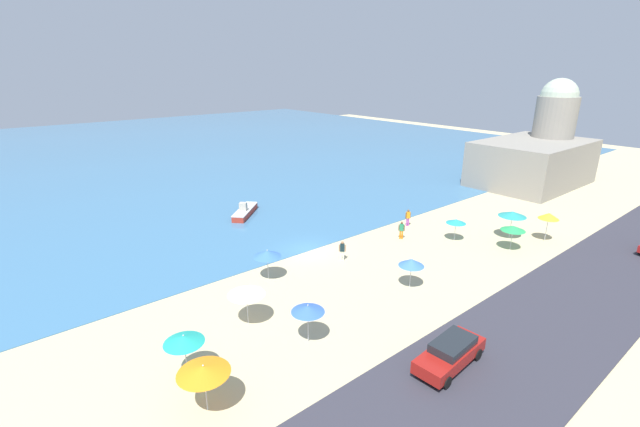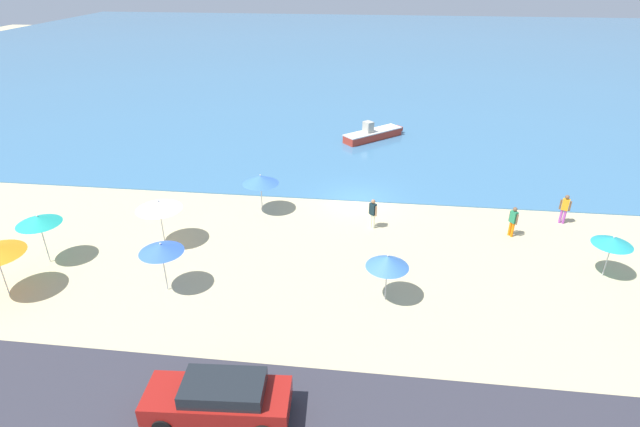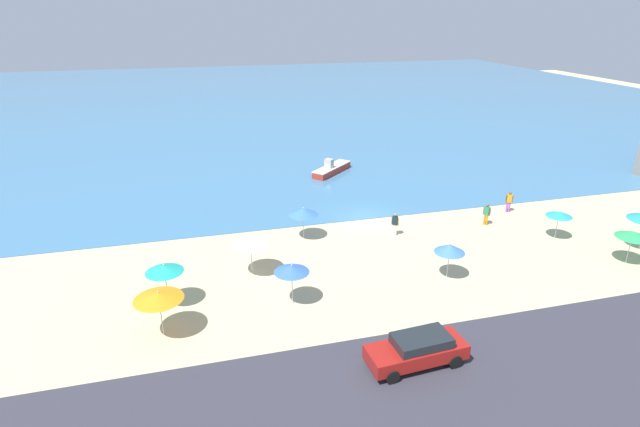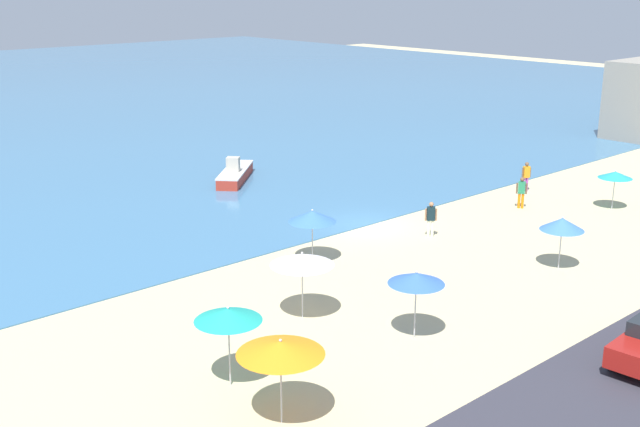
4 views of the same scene
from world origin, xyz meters
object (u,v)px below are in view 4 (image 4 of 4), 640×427
object	(u,v)px
beach_umbrella_1	(615,175)
skiff_nearshore	(235,174)
beach_umbrella_0	(302,259)
beach_umbrella_5	(281,348)
bather_1	(526,175)
beach_umbrella_4	(562,224)
beach_umbrella_9	(416,278)
beach_umbrella_7	(228,315)
beach_umbrella_8	(312,216)
bather_0	(431,217)
bather_2	(521,191)

from	to	relation	value
beach_umbrella_1	skiff_nearshore	world-z (taller)	beach_umbrella_1
beach_umbrella_0	skiff_nearshore	world-z (taller)	beach_umbrella_0
beach_umbrella_5	skiff_nearshore	xyz separation A→B (m)	(15.23, 22.83, -1.79)
beach_umbrella_5	bather_1	xyz separation A→B (m)	(26.00, 9.77, -1.28)
beach_umbrella_4	beach_umbrella_9	bearing A→B (deg)	-177.42
beach_umbrella_5	beach_umbrella_7	bearing A→B (deg)	85.45
beach_umbrella_4	beach_umbrella_7	world-z (taller)	beach_umbrella_7
bather_1	skiff_nearshore	xyz separation A→B (m)	(-10.77, 13.06, -0.51)
beach_umbrella_0	beach_umbrella_9	bearing A→B (deg)	-65.90
beach_umbrella_4	skiff_nearshore	world-z (taller)	beach_umbrella_4
beach_umbrella_7	bather_1	bearing A→B (deg)	15.41
beach_umbrella_0	bather_1	xyz separation A→B (m)	(20.93, 4.80, -1.24)
bather_1	beach_umbrella_0	bearing A→B (deg)	-167.08
beach_umbrella_9	beach_umbrella_8	bearing A→B (deg)	72.79
bather_0	skiff_nearshore	world-z (taller)	bather_0
beach_umbrella_7	skiff_nearshore	distance (m)	25.21
beach_umbrella_4	beach_umbrella_1	bearing A→B (deg)	16.93
beach_umbrella_0	beach_umbrella_8	xyz separation A→B (m)	(4.17, 4.16, -0.18)
beach_umbrella_1	beach_umbrella_5	distance (m)	26.73
bather_2	skiff_nearshore	xyz separation A→B (m)	(-7.65, 14.88, -0.49)
beach_umbrella_8	beach_umbrella_5	bearing A→B (deg)	-135.32
beach_umbrella_8	skiff_nearshore	world-z (taller)	beach_umbrella_8
beach_umbrella_0	beach_umbrella_8	world-z (taller)	beach_umbrella_0
beach_umbrella_7	bather_0	bearing A→B (deg)	19.02
beach_umbrella_1	bather_2	bearing A→B (deg)	136.09
beach_umbrella_0	skiff_nearshore	xyz separation A→B (m)	(10.17, 17.86, -1.75)
beach_umbrella_5	beach_umbrella_8	bearing A→B (deg)	44.68
beach_umbrella_0	beach_umbrella_1	world-z (taller)	beach_umbrella_0
beach_umbrella_0	beach_umbrella_7	world-z (taller)	beach_umbrella_7
beach_umbrella_4	skiff_nearshore	distance (m)	21.32
beach_umbrella_1	beach_umbrella_9	distance (m)	19.87
beach_umbrella_5	skiff_nearshore	distance (m)	27.50
beach_umbrella_0	bather_1	distance (m)	21.51
beach_umbrella_9	bather_0	xyz separation A→B (m)	(8.83, 6.80, -1.18)
beach_umbrella_0	beach_umbrella_8	size ratio (longest dim) A/B	1.06
beach_umbrella_7	beach_umbrella_9	distance (m)	6.72
beach_umbrella_5	bather_1	size ratio (longest dim) A/B	1.46
beach_umbrella_8	bather_2	xyz separation A→B (m)	(13.65, -1.18, -1.08)
beach_umbrella_7	bather_1	size ratio (longest dim) A/B	1.48
bather_2	skiff_nearshore	distance (m)	16.73
beach_umbrella_9	beach_umbrella_0	bearing A→B (deg)	114.10
beach_umbrella_7	beach_umbrella_9	world-z (taller)	beach_umbrella_7
beach_umbrella_1	bather_0	bearing A→B (deg)	162.77
beach_umbrella_9	skiff_nearshore	world-z (taller)	beach_umbrella_9
beach_umbrella_4	beach_umbrella_8	xyz separation A→B (m)	(-7.10, 7.54, 0.09)
beach_umbrella_1	bather_2	size ratio (longest dim) A/B	1.24
bather_0	bather_1	xyz separation A→B (m)	(10.40, 1.80, 0.01)
beach_umbrella_1	beach_umbrella_5	size ratio (longest dim) A/B	0.84
beach_umbrella_1	bather_2	world-z (taller)	beach_umbrella_1
beach_umbrella_9	bather_2	distance (m)	17.53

